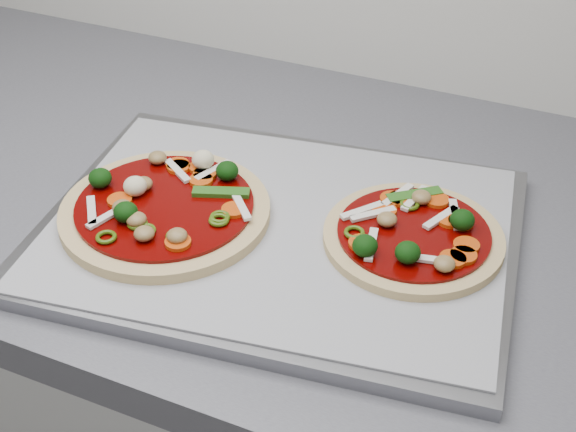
% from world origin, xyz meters
% --- Properties ---
extents(baking_tray, '(0.50, 0.40, 0.02)m').
position_xyz_m(baking_tray, '(-0.40, 1.23, 0.91)').
color(baking_tray, gray).
rests_on(baking_tray, countertop).
extents(parchment, '(0.49, 0.39, 0.00)m').
position_xyz_m(parchment, '(-0.40, 1.23, 0.92)').
color(parchment, '#9F9FA5').
rests_on(parchment, baking_tray).
extents(pizza_left, '(0.26, 0.26, 0.04)m').
position_xyz_m(pizza_left, '(-0.51, 1.20, 0.93)').
color(pizza_left, tan).
rests_on(pizza_left, parchment).
extents(pizza_right, '(0.18, 0.18, 0.03)m').
position_xyz_m(pizza_right, '(-0.27, 1.25, 0.93)').
color(pizza_right, tan).
rests_on(pizza_right, parchment).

